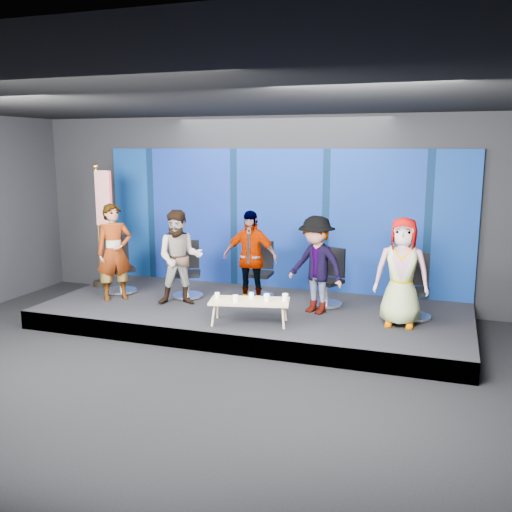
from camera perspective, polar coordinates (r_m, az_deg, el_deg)
The scene contains 21 objects.
ground at distance 7.51m, azimuth -6.72°, elevation -12.20°, with size 10.00×10.00×0.00m, color black.
room_walls at distance 6.93m, azimuth -7.17°, elevation 6.62°, with size 10.02×8.02×3.51m.
riser at distance 9.63m, azimuth -0.26°, elevation -5.93°, with size 7.00×3.00×0.30m, color black.
backdrop at distance 10.68m, azimuth 2.31°, elevation 3.69°, with size 7.00×0.08×2.60m, color navy.
chair_a at distance 10.75m, azimuth -13.46°, elevation -1.75°, with size 0.83×0.83×1.04m.
panelist_a at distance 10.17m, azimuth -13.97°, elevation 0.38°, with size 0.61×0.40×1.68m, color black.
chair_b at distance 10.21m, azimuth -6.86°, elevation -2.27°, with size 0.73×0.73×0.99m.
panelist_b at distance 9.64m, azimuth -7.62°, elevation -0.17°, with size 0.78×0.61×1.61m, color black.
chair_c at distance 10.11m, azimuth 0.35°, elevation -2.32°, with size 0.58×0.58×0.99m.
panelist_c at distance 9.55m, azimuth -0.61°, elevation -0.19°, with size 0.94×0.39×1.60m, color black.
chair_d at distance 9.66m, azimuth 7.25°, elevation -3.08°, with size 0.72×0.72×0.97m.
panelist_d at distance 9.12m, azimuth 6.03°, elevation -0.89°, with size 1.01×0.58×1.57m, color black.
chair_e at distance 9.23m, azimuth 15.52°, elevation -3.97°, with size 0.58×0.58×1.01m.
panelist_e at distance 8.68m, azimuth 14.37°, elevation -1.57°, with size 0.80×0.52×1.63m, color black.
coffee_table at distance 8.60m, azimuth -0.65°, elevation -4.62°, with size 1.27×0.75×0.37m.
mug_a at distance 8.71m, azimuth -3.90°, elevation -3.94°, with size 0.08×0.08×0.09m, color white.
mug_b at distance 8.51m, azimuth -2.07°, elevation -4.25°, with size 0.08×0.08×0.10m, color white.
mug_c at distance 8.68m, azimuth -0.47°, elevation -3.97°, with size 0.08×0.08×0.09m, color white.
mug_d at distance 8.54m, azimuth 1.08°, elevation -4.16°, with size 0.09×0.09×0.11m, color white.
mug_e at distance 8.57m, azimuth 2.94°, elevation -4.13°, with size 0.09×0.09×0.11m, color white.
flag_stand at distance 11.08m, azimuth -15.12°, elevation 3.24°, with size 0.53×0.31×2.33m.
Camera 1 is at (3.05, -6.20, 2.93)m, focal length 40.00 mm.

